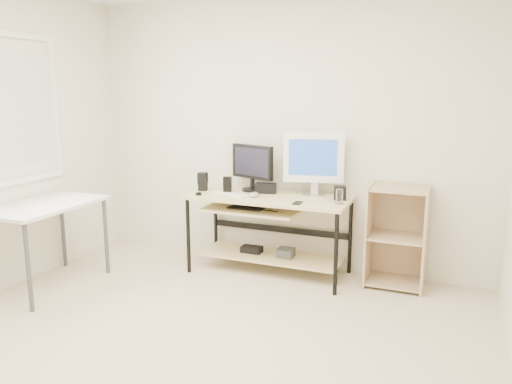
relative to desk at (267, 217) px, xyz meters
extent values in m
cube|color=beige|center=(0.03, -1.66, -0.54)|extent=(4.00, 4.00, 0.01)
cube|color=silver|center=(0.03, 0.34, 0.76)|extent=(4.00, 0.01, 2.60)
cube|color=white|center=(-1.96, -1.06, 1.01)|extent=(0.01, 1.00, 1.20)
cube|color=beige|center=(0.03, -0.01, 0.20)|extent=(1.50, 0.65, 0.03)
cube|color=beige|center=(-0.12, -0.06, 0.08)|extent=(0.90, 0.49, 0.02)
cube|color=beige|center=(0.03, 0.04, -0.39)|extent=(1.35, 0.46, 0.02)
cube|color=black|center=(-0.17, -0.06, 0.10)|extent=(0.33, 0.22, 0.01)
cylinder|color=black|center=(0.08, -0.11, 0.10)|extent=(0.14, 0.01, 0.01)
cube|color=#404043|center=(0.18, 0.04, -0.34)|extent=(0.15, 0.15, 0.08)
cube|color=black|center=(-0.17, 0.04, -0.35)|extent=(0.20, 0.12, 0.06)
cylinder|color=black|center=(-0.68, -0.29, -0.18)|extent=(0.04, 0.04, 0.72)
cylinder|color=black|center=(-0.68, 0.28, -0.18)|extent=(0.04, 0.04, 0.72)
cylinder|color=black|center=(0.74, -0.29, -0.18)|extent=(0.04, 0.04, 0.72)
cylinder|color=black|center=(0.74, 0.28, -0.18)|extent=(0.04, 0.04, 0.72)
cube|color=white|center=(-1.65, -1.06, 0.20)|extent=(0.60, 1.00, 0.03)
cylinder|color=#404043|center=(-1.91, -0.60, -0.18)|extent=(0.04, 0.04, 0.72)
cylinder|color=#404043|center=(-1.39, -1.52, -0.18)|extent=(0.04, 0.04, 0.72)
cylinder|color=#404043|center=(-1.39, -0.60, -0.18)|extent=(0.04, 0.04, 0.72)
cube|color=tan|center=(0.94, 0.12, -0.09)|extent=(0.02, 0.40, 0.90)
cube|color=tan|center=(1.42, 0.12, -0.09)|extent=(0.02, 0.40, 0.90)
cube|color=tan|center=(1.18, 0.31, -0.09)|extent=(0.50, 0.02, 0.90)
cube|color=tan|center=(1.18, 0.12, -0.50)|extent=(0.46, 0.38, 0.02)
cube|color=tan|center=(1.18, 0.12, -0.09)|extent=(0.46, 0.38, 0.02)
cube|color=tan|center=(1.18, 0.12, 0.34)|extent=(0.46, 0.38, 0.02)
cylinder|color=black|center=(-0.21, 0.16, 0.22)|extent=(0.20, 0.20, 0.02)
cylinder|color=black|center=(-0.21, 0.16, 0.28)|extent=(0.04, 0.04, 0.10)
cube|color=black|center=(-0.21, 0.16, 0.50)|extent=(0.48, 0.22, 0.33)
cube|color=black|center=(-0.21, 0.13, 0.50)|extent=(0.39, 0.15, 0.26)
cube|color=silver|center=(0.39, 0.16, 0.22)|extent=(0.20, 0.18, 0.02)
cylinder|color=silver|center=(0.39, 0.16, 0.28)|extent=(0.05, 0.05, 0.11)
cube|color=white|center=(0.39, 0.16, 0.57)|extent=(0.55, 0.18, 0.46)
cube|color=#2751AC|center=(0.39, 0.13, 0.57)|extent=(0.46, 0.11, 0.37)
cube|color=white|center=(-0.33, -0.08, 0.22)|extent=(0.38, 0.24, 0.01)
ellipsoid|color=#BABAC0|center=(-0.09, -0.10, 0.23)|extent=(0.09, 0.14, 0.04)
cube|color=black|center=(-0.05, 0.09, 0.26)|extent=(0.21, 0.13, 0.10)
cube|color=black|center=(-0.67, -0.01, 0.25)|extent=(0.10, 0.10, 0.07)
cube|color=black|center=(-0.67, -0.01, 0.33)|extent=(0.11, 0.11, 0.11)
cube|color=black|center=(0.67, 0.08, 0.27)|extent=(0.13, 0.13, 0.12)
cube|color=black|center=(-0.39, -0.03, 0.29)|extent=(0.09, 0.07, 0.16)
cylinder|color=black|center=(-0.60, -0.23, 0.22)|extent=(0.06, 0.06, 0.02)
cube|color=black|center=(0.37, -0.21, 0.22)|extent=(0.07, 0.13, 0.01)
cylinder|color=#A9814C|center=(0.70, -0.09, 0.21)|extent=(0.10, 0.10, 0.01)
cylinder|color=white|center=(0.70, -0.09, 0.28)|extent=(0.08, 0.08, 0.12)
camera|label=1|loc=(1.64, -4.23, 1.18)|focal=35.00mm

